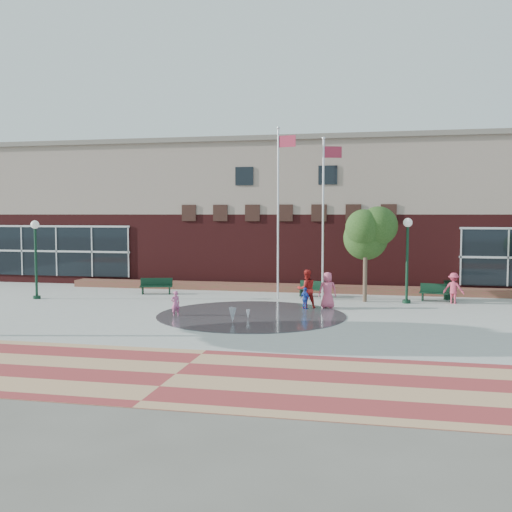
% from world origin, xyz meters
% --- Properties ---
extents(ground, '(120.00, 120.00, 0.00)m').
position_xyz_m(ground, '(0.00, 0.00, 0.00)').
color(ground, '#666056').
rests_on(ground, ground).
extents(plaza_concrete, '(46.00, 18.00, 0.01)m').
position_xyz_m(plaza_concrete, '(0.00, 4.00, 0.00)').
color(plaza_concrete, '#A8A8A0').
rests_on(plaza_concrete, ground).
extents(paver_band, '(46.00, 6.00, 0.01)m').
position_xyz_m(paver_band, '(0.00, -7.00, 0.00)').
color(paver_band, '#9B3132').
rests_on(paver_band, ground).
extents(splash_pad, '(8.40, 8.40, 0.01)m').
position_xyz_m(splash_pad, '(0.00, 3.00, 0.00)').
color(splash_pad, '#383A3D').
rests_on(splash_pad, ground).
extents(library_building, '(44.40, 10.40, 9.20)m').
position_xyz_m(library_building, '(0.00, 17.48, 4.64)').
color(library_building, '#491516').
rests_on(library_building, ground).
extents(flower_bed, '(26.00, 1.20, 0.40)m').
position_xyz_m(flower_bed, '(0.00, 11.60, 0.00)').
color(flower_bed, '#A9243D').
rests_on(flower_bed, ground).
extents(flagpole_left, '(1.04, 0.35, 9.09)m').
position_xyz_m(flagpole_left, '(0.31, 8.42, 5.06)').
color(flagpole_left, silver).
rests_on(flagpole_left, ground).
extents(flagpole_right, '(1.01, 0.40, 8.52)m').
position_xyz_m(flagpole_right, '(2.66, 8.62, 4.76)').
color(flagpole_right, silver).
rests_on(flagpole_right, ground).
extents(lamp_left, '(0.44, 0.44, 4.18)m').
position_xyz_m(lamp_left, '(-12.31, 5.77, 2.60)').
color(lamp_left, '#11311F').
rests_on(lamp_left, ground).
extents(lamp_right, '(0.46, 0.46, 4.32)m').
position_xyz_m(lamp_right, '(6.90, 8.19, 2.69)').
color(lamp_right, '#11311F').
rests_on(lamp_right, ground).
extents(bench_left, '(1.87, 0.94, 0.91)m').
position_xyz_m(bench_left, '(-6.79, 8.89, 0.29)').
color(bench_left, '#11311F').
rests_on(bench_left, ground).
extents(bench_mid, '(1.80, 0.87, 0.87)m').
position_xyz_m(bench_mid, '(2.06, 9.54, 0.28)').
color(bench_mid, '#11311F').
rests_on(bench_mid, ground).
extents(bench_right, '(1.88, 0.84, 0.91)m').
position_xyz_m(bench_right, '(8.51, 9.16, 0.30)').
color(bench_right, '#11311F').
rests_on(bench_right, ground).
extents(trash_can, '(0.62, 0.62, 1.03)m').
position_xyz_m(trash_can, '(9.17, 9.96, 0.52)').
color(trash_can, '#11311F').
rests_on(trash_can, ground).
extents(tree_mid, '(3.02, 3.02, 5.09)m').
position_xyz_m(tree_mid, '(4.82, 8.26, 3.71)').
color(tree_mid, '#4B392B').
rests_on(tree_mid, ground).
extents(water_jet_a, '(0.33, 0.33, 0.63)m').
position_xyz_m(water_jet_a, '(-0.35, 0.96, 0.00)').
color(water_jet_a, white).
rests_on(water_jet_a, ground).
extents(water_jet_b, '(0.18, 0.18, 0.41)m').
position_xyz_m(water_jet_b, '(0.08, 1.98, 0.00)').
color(water_jet_b, white).
rests_on(water_jet_b, ground).
extents(child_splash, '(0.49, 0.47, 1.13)m').
position_xyz_m(child_splash, '(-3.27, 2.20, 0.57)').
color(child_splash, '#D55A91').
rests_on(child_splash, ground).
extents(adult_red, '(1.12, 1.02, 1.87)m').
position_xyz_m(adult_red, '(2.14, 5.56, 0.94)').
color(adult_red, '#B3211D').
rests_on(adult_red, ground).
extents(adult_pink, '(0.96, 0.74, 1.76)m').
position_xyz_m(adult_pink, '(3.13, 5.77, 0.88)').
color(adult_pink, '#D65374').
rests_on(adult_pink, ground).
extents(child_blue, '(0.64, 0.60, 1.06)m').
position_xyz_m(child_blue, '(2.13, 5.18, 0.53)').
color(child_blue, blue).
rests_on(child_blue, ground).
extents(person_bench, '(1.15, 0.88, 1.58)m').
position_xyz_m(person_bench, '(9.21, 8.55, 0.79)').
color(person_bench, '#D03E5B').
rests_on(person_bench, ground).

